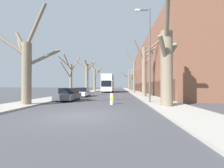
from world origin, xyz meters
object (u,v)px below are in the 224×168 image
object	(u,v)px
street_tree_right_4	(129,81)
lamp_post	(149,50)
street_tree_right_2	(134,75)
double_decker_bus	(108,82)
street_tree_left_2	(87,76)
street_tree_left_1	(71,76)
parked_car_1	(83,92)
street_tree_right_3	(132,81)
traffic_bollard	(112,99)
parked_car_0	(69,95)
street_tree_left_0	(27,66)
street_tree_right_0	(167,65)
street_tree_left_3	(95,78)
street_tree_right_1	(145,69)

from	to	relation	value
street_tree_right_4	lamp_post	world-z (taller)	lamp_post
street_tree_right_2	double_decker_bus	world-z (taller)	street_tree_right_2
street_tree_left_2	street_tree_right_4	size ratio (longest dim) A/B	0.97
street_tree_left_1	double_decker_bus	xyz separation A→B (m)	(4.54, 15.88, -0.60)
street_tree_right_2	street_tree_left_1	bearing A→B (deg)	-134.49
double_decker_bus	parked_car_1	world-z (taller)	double_decker_bus
street_tree_right_3	traffic_bollard	xyz separation A→B (m)	(-4.22, -31.77, -2.65)
traffic_bollard	street_tree_right_3	bearing A→B (deg)	82.44
parked_car_0	traffic_bollard	bearing A→B (deg)	-32.96
street_tree_left_1	street_tree_left_0	bearing A→B (deg)	-89.85
street_tree_left_1	street_tree_right_4	size ratio (longest dim) A/B	0.81
street_tree_left_1	parked_car_1	world-z (taller)	street_tree_left_1
street_tree_right_3	lamp_post	bearing A→B (deg)	-91.66
street_tree_right_0	street_tree_right_2	world-z (taller)	street_tree_right_2
street_tree_left_1	lamp_post	size ratio (longest dim) A/B	0.72
street_tree_left_3	parked_car_1	distance (m)	24.04
street_tree_left_1	parked_car_0	xyz separation A→B (m)	(2.01, -6.65, -2.46)
street_tree_left_1	double_decker_bus	distance (m)	16.53
double_decker_bus	parked_car_0	bearing A→B (deg)	-96.41
street_tree_right_2	street_tree_left_3	bearing A→B (deg)	131.83
street_tree_right_2	street_tree_left_0	bearing A→B (deg)	-116.14
street_tree_left_1	street_tree_left_3	bearing A→B (deg)	90.46
street_tree_left_1	street_tree_right_1	world-z (taller)	street_tree_right_1
street_tree_left_2	parked_car_1	world-z (taller)	street_tree_left_2
street_tree_right_2	parked_car_1	distance (m)	14.80
street_tree_left_3	parked_car_1	world-z (taller)	street_tree_left_3
street_tree_right_3	parked_car_0	size ratio (longest dim) A/B	1.78
street_tree_left_1	street_tree_left_2	bearing A→B (deg)	90.71
street_tree_right_3	street_tree_right_0	bearing A→B (deg)	-90.16
street_tree_right_1	street_tree_left_3	bearing A→B (deg)	114.88
street_tree_right_1	parked_car_0	distance (m)	11.12
lamp_post	street_tree_right_4	bearing A→B (deg)	89.01
street_tree_right_2	street_tree_right_3	xyz separation A→B (m)	(0.35, 11.04, -0.79)
parked_car_1	traffic_bollard	distance (m)	10.44
street_tree_right_0	street_tree_right_4	xyz separation A→B (m)	(-0.09, 43.42, 0.29)
parked_car_0	parked_car_1	xyz separation A→B (m)	(0.00, 6.09, -0.01)
street_tree_right_2	lamp_post	size ratio (longest dim) A/B	1.04
street_tree_left_0	street_tree_right_0	distance (m)	10.98
street_tree_right_1	street_tree_right_4	distance (m)	33.14
street_tree_right_1	parked_car_0	bearing A→B (deg)	-148.76
parked_car_0	traffic_bollard	xyz separation A→B (m)	(4.86, -3.15, -0.17)
street_tree_right_2	parked_car_0	world-z (taller)	street_tree_right_2
street_tree_left_1	lamp_post	bearing A→B (deg)	-40.44
street_tree_right_0	street_tree_left_0	bearing A→B (deg)	177.13
street_tree_right_3	traffic_bollard	bearing A→B (deg)	-97.56
street_tree_right_2	lamp_post	xyz separation A→B (m)	(-0.53, -19.62, 0.94)
street_tree_right_0	street_tree_right_1	size ratio (longest dim) A/B	0.87
street_tree_right_1	parked_car_1	size ratio (longest dim) A/B	2.03
street_tree_right_1	double_decker_bus	xyz separation A→B (m)	(-6.54, 17.03, -1.50)
street_tree_left_2	traffic_bollard	size ratio (longest dim) A/B	8.13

